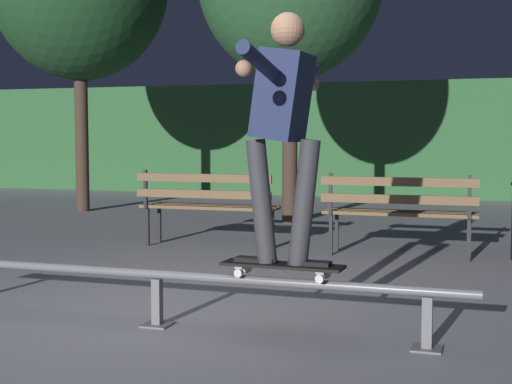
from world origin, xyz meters
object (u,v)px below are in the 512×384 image
(grind_rail, at_px, (157,282))
(park_bench_left_center, at_px, (399,206))
(park_bench_leftmost, at_px, (207,201))
(skateboarder, at_px, (283,116))
(skateboard, at_px, (282,266))

(grind_rail, height_order, park_bench_left_center, park_bench_left_center)
(park_bench_leftmost, xyz_separation_m, park_bench_left_center, (2.15, 0.00, 0.00))
(skateboarder, height_order, park_bench_leftmost, skateboarder)
(skateboarder, relative_size, park_bench_leftmost, 0.97)
(skateboard, distance_m, park_bench_left_center, 3.29)
(skateboard, relative_size, skateboarder, 0.51)
(grind_rail, xyz_separation_m, park_bench_leftmost, (-0.96, 3.28, 0.24))
(skateboarder, distance_m, park_bench_left_center, 3.40)
(park_bench_leftmost, bearing_deg, park_bench_left_center, 0.00)
(park_bench_leftmost, bearing_deg, skateboarder, -60.81)
(grind_rail, distance_m, park_bench_left_center, 3.50)
(grind_rail, height_order, skateboarder, skateboarder)
(grind_rail, xyz_separation_m, skateboard, (0.87, -0.00, 0.16))
(grind_rail, relative_size, skateboard, 5.27)
(skateboard, height_order, park_bench_leftmost, park_bench_leftmost)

